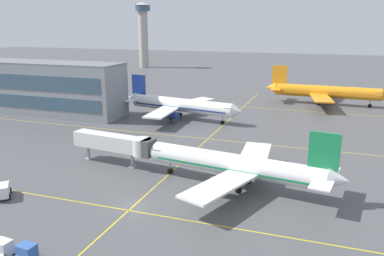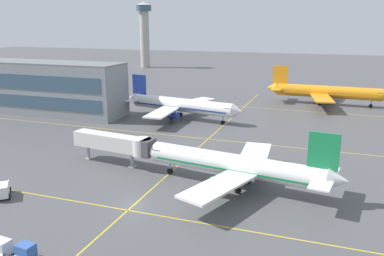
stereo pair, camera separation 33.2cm
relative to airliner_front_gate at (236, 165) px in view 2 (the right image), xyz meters
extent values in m
plane|color=#4C4C4F|center=(-12.01, -10.96, -3.56)|extent=(600.00, 600.00, 0.00)
cylinder|color=white|center=(-0.47, 0.07, 0.06)|extent=(28.47, 7.27, 3.36)
cone|color=white|center=(-15.61, 2.20, 0.06)|extent=(2.73, 3.58, 3.29)
cone|color=white|center=(14.93, -2.11, 0.42)|extent=(3.25, 3.55, 3.19)
cube|color=#197F47|center=(12.66, -1.79, 4.22)|extent=(4.24, 0.91, 5.30)
cube|color=white|center=(13.46, 0.78, 0.42)|extent=(3.44, 4.94, 0.21)
cube|color=white|center=(12.72, -4.47, 0.42)|extent=(3.44, 4.94, 0.21)
cube|color=white|center=(1.46, 7.38, -0.47)|extent=(5.50, 13.54, 0.35)
cube|color=white|center=(-0.64, -7.49, -0.47)|extent=(8.86, 14.03, 0.35)
cylinder|color=#2D9956|center=(0.00, 4.64, -1.62)|extent=(3.23, 2.26, 1.86)
cylinder|color=#2D9956|center=(-1.29, -4.46, -1.62)|extent=(3.23, 2.26, 1.86)
cube|color=#385166|center=(-13.59, 1.92, 0.55)|extent=(2.01, 3.28, 0.62)
cube|color=#197F47|center=(-0.47, 0.07, -0.36)|extent=(26.23, 6.99, 0.32)
cylinder|color=#99999E|center=(-11.84, 1.67, -2.10)|extent=(0.25, 0.25, 1.46)
cylinder|color=black|center=(-11.84, 1.67, -3.07)|extent=(1.02, 0.53, 0.97)
cylinder|color=#99999E|center=(1.60, 2.09, -2.10)|extent=(0.25, 0.25, 1.46)
cylinder|color=black|center=(1.60, 2.09, -3.07)|extent=(1.02, 0.53, 0.97)
cylinder|color=#99999E|center=(0.96, -2.46, -2.10)|extent=(0.25, 0.25, 1.46)
cylinder|color=black|center=(0.96, -2.46, -3.07)|extent=(1.02, 0.53, 0.97)
cylinder|color=white|center=(-24.30, 39.75, 0.25)|extent=(29.86, 8.67, 3.53)
cone|color=white|center=(-8.49, 36.94, 0.25)|extent=(2.98, 3.83, 3.46)
cone|color=white|center=(-40.39, 42.61, 0.62)|extent=(3.51, 3.82, 3.35)
cube|color=navy|center=(-38.01, 42.19, 4.61)|extent=(4.44, 1.11, 5.57)
cube|color=white|center=(-38.96, 39.53, 0.62)|extent=(3.77, 5.27, 0.22)
cube|color=white|center=(-37.98, 45.01, 0.62)|extent=(3.77, 5.27, 0.22)
cube|color=white|center=(-26.60, 32.15, -0.31)|extent=(5.29, 14.08, 0.37)
cube|color=white|center=(-23.84, 47.68, -0.31)|extent=(9.71, 14.72, 0.37)
cylinder|color=navy|center=(-24.97, 34.97, -1.52)|extent=(3.45, 2.47, 1.95)
cylinder|color=navy|center=(-23.28, 44.47, -1.52)|extent=(3.45, 2.47, 1.95)
cube|color=#385166|center=(-10.60, 37.32, 0.76)|extent=(2.21, 3.49, 0.65)
cube|color=navy|center=(-24.30, 39.75, -0.20)|extent=(27.53, 8.29, 0.33)
cylinder|color=#99999E|center=(-12.42, 37.64, -2.03)|extent=(0.26, 0.26, 1.53)
cylinder|color=black|center=(-12.42, 37.64, -3.05)|extent=(1.08, 0.59, 1.02)
cylinder|color=#99999E|center=(-26.55, 37.70, -2.03)|extent=(0.26, 0.26, 1.53)
cylinder|color=black|center=(-26.55, 37.70, -3.05)|extent=(1.08, 0.59, 1.02)
cylinder|color=#99999E|center=(-25.71, 42.45, -2.03)|extent=(0.26, 0.26, 1.53)
cylinder|color=black|center=(-25.71, 42.45, -3.05)|extent=(1.08, 0.59, 1.02)
cylinder|color=orange|center=(11.59, 72.99, 0.48)|extent=(31.66, 4.72, 3.75)
cone|color=orange|center=(-5.76, 73.52, 0.88)|extent=(3.26, 3.66, 3.56)
cube|color=orange|center=(-3.20, 73.44, 5.12)|extent=(4.74, 0.50, 5.92)
cube|color=orange|center=(-3.78, 70.50, 0.88)|extent=(3.31, 5.22, 0.24)
cube|color=orange|center=(-3.60, 76.41, 0.88)|extent=(3.31, 5.22, 0.24)
cube|color=orange|center=(10.35, 64.64, -0.11)|extent=(7.68, 15.47, 0.39)
cube|color=orange|center=(10.86, 81.40, -0.11)|extent=(8.50, 15.59, 0.39)
cylinder|color=#333338|center=(11.63, 67.85, -1.39)|extent=(3.42, 2.17, 2.07)
cylinder|color=#333338|center=(11.94, 78.11, -1.39)|extent=(3.42, 2.17, 2.07)
cube|color=#385166|center=(26.38, 72.53, 1.03)|extent=(1.88, 3.50, 0.69)
cube|color=orange|center=(11.59, 72.99, 0.02)|extent=(29.14, 4.68, 0.36)
cylinder|color=#99999E|center=(24.41, 72.59, -1.93)|extent=(0.28, 0.28, 1.63)
cylinder|color=black|center=(24.41, 72.59, -3.02)|extent=(1.10, 0.48, 1.08)
cylinder|color=#99999E|center=(9.54, 70.48, -1.93)|extent=(0.28, 0.28, 1.63)
cylinder|color=black|center=(9.54, 70.48, -3.02)|extent=(1.10, 0.48, 1.08)
cylinder|color=#99999E|center=(9.70, 75.61, -1.93)|extent=(0.28, 0.28, 1.63)
cylinder|color=black|center=(9.70, 75.61, -3.02)|extent=(1.10, 0.48, 1.08)
cube|color=yellow|center=(-12.01, -12.96, -3.56)|extent=(144.96, 0.20, 0.01)
cube|color=yellow|center=(-12.01, 23.82, -3.56)|extent=(144.96, 0.20, 0.01)
cube|color=yellow|center=(-12.01, 60.61, -3.56)|extent=(144.96, 0.20, 0.01)
cube|color=yellow|center=(-12.01, 23.82, -3.56)|extent=(0.20, 121.38, 0.01)
cube|color=white|center=(-31.28, -15.64, -2.31)|extent=(3.38, 3.52, 1.70)
cube|color=white|center=(-32.54, -14.15, -2.46)|extent=(2.21, 2.15, 1.40)
cube|color=#385166|center=(-32.86, -13.76, -2.11)|extent=(1.46, 1.30, 0.70)
cylinder|color=black|center=(-31.78, -13.57, -3.16)|extent=(0.73, 0.79, 0.80)
cylinder|color=black|center=(-30.11, -15.56, -3.16)|extent=(0.73, 0.79, 0.80)
cube|color=#99999E|center=(-19.78, -27.33, -3.26)|extent=(2.23, 1.78, 0.12)
cube|color=silver|center=(-19.78, -27.33, -2.45)|extent=(2.02, 1.60, 1.50)
cylinder|color=#99999E|center=(-18.44, -27.45, -3.26)|extent=(0.70, 0.14, 0.08)
cylinder|color=black|center=(-18.88, -26.79, -3.44)|extent=(0.25, 0.12, 0.24)
cylinder|color=black|center=(-20.57, -26.64, -3.44)|extent=(0.25, 0.12, 0.24)
cube|color=#335BAD|center=(-16.68, -27.13, -2.45)|extent=(2.02, 1.60, 1.50)
cylinder|color=black|center=(-17.47, -26.44, -3.44)|extent=(0.25, 0.12, 0.24)
cube|color=silver|center=(-24.34, 2.95, 0.54)|extent=(14.45, 4.39, 2.70)
cylinder|color=silver|center=(-17.27, 2.10, 0.54)|extent=(3.38, 3.38, 2.97)
cube|color=#47474C|center=(-15.98, 1.94, 0.54)|extent=(1.94, 3.14, 2.97)
cylinder|color=#99999E|center=(-19.39, 2.35, -1.51)|extent=(0.56, 0.56, 4.10)
cube|color=#99999E|center=(-19.39, 2.35, -3.46)|extent=(1.22, 1.22, 0.20)
cylinder|color=#99999E|center=(-29.28, 3.55, -1.51)|extent=(0.56, 0.56, 4.10)
cube|color=#99999E|center=(-29.28, 3.55, -3.46)|extent=(1.22, 1.22, 0.20)
cube|color=gray|center=(-78.28, 33.92, 3.44)|extent=(76.43, 11.68, 14.00)
cube|color=slate|center=(-78.28, 33.92, 10.69)|extent=(76.43, 11.68, 0.50)
cylinder|color=#ADA89E|center=(-90.13, 151.93, 12.03)|extent=(5.20, 5.20, 31.19)
cylinder|color=#385166|center=(-90.13, 151.93, 29.23)|extent=(8.40, 8.40, 3.20)
cone|color=#ADA89E|center=(-90.13, 151.93, 31.73)|extent=(8.82, 8.82, 1.80)
camera|label=1|loc=(12.78, -57.12, 21.38)|focal=37.25mm
camera|label=2|loc=(13.10, -57.01, 21.38)|focal=37.25mm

